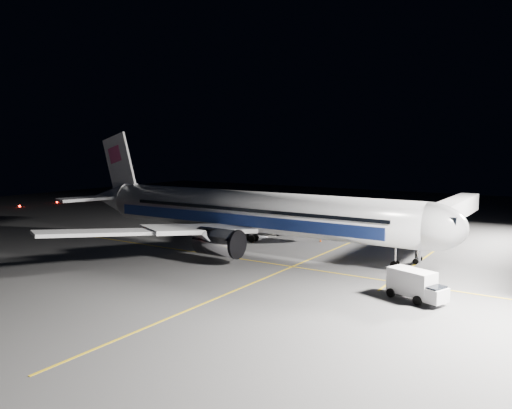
{
  "coord_description": "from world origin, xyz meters",
  "views": [
    {
      "loc": [
        38.13,
        -57.14,
        14.36
      ],
      "look_at": [
        -0.48,
        2.16,
        6.0
      ],
      "focal_mm": 35.0,
      "sensor_mm": 36.0,
      "label": 1
    }
  ],
  "objects_px": {
    "airliner": "(244,212)",
    "safety_cone_a": "(320,240)",
    "service_truck": "(416,285)",
    "safety_cone_b": "(253,240)",
    "baggage_tug": "(279,230)",
    "jet_bridge": "(445,213)",
    "safety_cone_c": "(314,236)"
  },
  "relations": [
    {
      "from": "airliner",
      "to": "safety_cone_a",
      "type": "xyz_separation_m",
      "value": [
        7.08,
        9.97,
        -4.91
      ]
    },
    {
      "from": "service_truck",
      "to": "safety_cone_a",
      "type": "distance_m",
      "value": 29.07
    },
    {
      "from": "safety_cone_b",
      "to": "baggage_tug",
      "type": "bearing_deg",
      "value": 90.16
    },
    {
      "from": "service_truck",
      "to": "safety_cone_a",
      "type": "xyz_separation_m",
      "value": [
        -19.98,
        21.08,
        -1.25
      ]
    },
    {
      "from": "service_truck",
      "to": "airliner",
      "type": "bearing_deg",
      "value": 178.32
    },
    {
      "from": "jet_bridge",
      "to": "safety_cone_a",
      "type": "bearing_deg",
      "value": -153.2
    },
    {
      "from": "safety_cone_b",
      "to": "jet_bridge",
      "type": "bearing_deg",
      "value": 30.04
    },
    {
      "from": "airliner",
      "to": "safety_cone_b",
      "type": "relative_size",
      "value": 101.06
    },
    {
      "from": "safety_cone_c",
      "to": "baggage_tug",
      "type": "bearing_deg",
      "value": -171.55
    },
    {
      "from": "airliner",
      "to": "baggage_tug",
      "type": "distance_m",
      "value": 12.58
    },
    {
      "from": "baggage_tug",
      "to": "safety_cone_c",
      "type": "xyz_separation_m",
      "value": [
        5.9,
        0.88,
        -0.47
      ]
    },
    {
      "from": "safety_cone_a",
      "to": "safety_cone_c",
      "type": "distance_m",
      "value": 3.57
    },
    {
      "from": "airliner",
      "to": "safety_cone_c",
      "type": "height_order",
      "value": "airliner"
    },
    {
      "from": "airliner",
      "to": "service_truck",
      "type": "height_order",
      "value": "airliner"
    },
    {
      "from": "airliner",
      "to": "service_truck",
      "type": "xyz_separation_m",
      "value": [
        27.05,
        -11.11,
        -3.66
      ]
    },
    {
      "from": "service_truck",
      "to": "safety_cone_b",
      "type": "bearing_deg",
      "value": 172.53
    },
    {
      "from": "jet_bridge",
      "to": "safety_cone_b",
      "type": "height_order",
      "value": "jet_bridge"
    },
    {
      "from": "airliner",
      "to": "safety_cone_b",
      "type": "height_order",
      "value": "airliner"
    },
    {
      "from": "baggage_tug",
      "to": "safety_cone_a",
      "type": "xyz_separation_m",
      "value": [
        8.33,
        -1.75,
        -0.51
      ]
    },
    {
      "from": "safety_cone_c",
      "to": "safety_cone_a",
      "type": "bearing_deg",
      "value": -47.36
    },
    {
      "from": "service_truck",
      "to": "baggage_tug",
      "type": "height_order",
      "value": "service_truck"
    },
    {
      "from": "jet_bridge",
      "to": "safety_cone_c",
      "type": "distance_m",
      "value": 19.68
    },
    {
      "from": "airliner",
      "to": "baggage_tug",
      "type": "bearing_deg",
      "value": 96.09
    },
    {
      "from": "safety_cone_a",
      "to": "safety_cone_c",
      "type": "height_order",
      "value": "safety_cone_c"
    },
    {
      "from": "jet_bridge",
      "to": "safety_cone_a",
      "type": "relative_size",
      "value": 67.16
    },
    {
      "from": "safety_cone_c",
      "to": "service_truck",
      "type": "bearing_deg",
      "value": -46.63
    },
    {
      "from": "jet_bridge",
      "to": "safety_cone_b",
      "type": "xyz_separation_m",
      "value": [
        -24.3,
        -14.06,
        -4.28
      ]
    },
    {
      "from": "baggage_tug",
      "to": "jet_bridge",
      "type": "bearing_deg",
      "value": 37.17
    },
    {
      "from": "service_truck",
      "to": "safety_cone_a",
      "type": "bearing_deg",
      "value": 154.11
    },
    {
      "from": "service_truck",
      "to": "baggage_tug",
      "type": "bearing_deg",
      "value": 161.75
    },
    {
      "from": "jet_bridge",
      "to": "safety_cone_b",
      "type": "distance_m",
      "value": 28.4
    },
    {
      "from": "airliner",
      "to": "safety_cone_a",
      "type": "bearing_deg",
      "value": 54.64
    }
  ]
}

